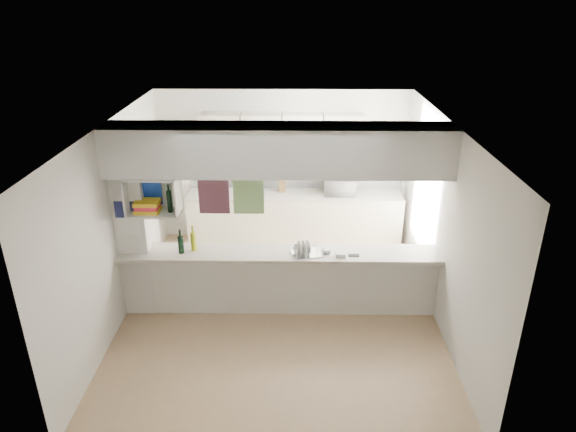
{
  "coord_description": "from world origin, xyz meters",
  "views": [
    {
      "loc": [
        0.2,
        -5.95,
        4.06
      ],
      "look_at": [
        0.11,
        0.5,
        1.21
      ],
      "focal_mm": 32.0,
      "sensor_mm": 36.0,
      "label": 1
    }
  ],
  "objects_px": {
    "microwave": "(340,186)",
    "bowl": "(342,176)",
    "wine_bottles": "(187,242)",
    "dish_rack": "(307,249)"
  },
  "relations": [
    {
      "from": "bowl",
      "to": "wine_bottles",
      "type": "bearing_deg",
      "value": -136.47
    },
    {
      "from": "microwave",
      "to": "wine_bottles",
      "type": "height_order",
      "value": "wine_bottles"
    },
    {
      "from": "wine_bottles",
      "to": "dish_rack",
      "type": "bearing_deg",
      "value": -2.08
    },
    {
      "from": "bowl",
      "to": "wine_bottles",
      "type": "xyz_separation_m",
      "value": [
        -2.18,
        -2.07,
        -0.19
      ]
    },
    {
      "from": "microwave",
      "to": "wine_bottles",
      "type": "distance_m",
      "value": 3.0
    },
    {
      "from": "bowl",
      "to": "dish_rack",
      "type": "relative_size",
      "value": 0.61
    },
    {
      "from": "microwave",
      "to": "wine_bottles",
      "type": "relative_size",
      "value": 1.49
    },
    {
      "from": "bowl",
      "to": "wine_bottles",
      "type": "distance_m",
      "value": 3.01
    },
    {
      "from": "microwave",
      "to": "bowl",
      "type": "xyz_separation_m",
      "value": [
        0.02,
        -0.02,
        0.18
      ]
    },
    {
      "from": "microwave",
      "to": "bowl",
      "type": "distance_m",
      "value": 0.18
    }
  ]
}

